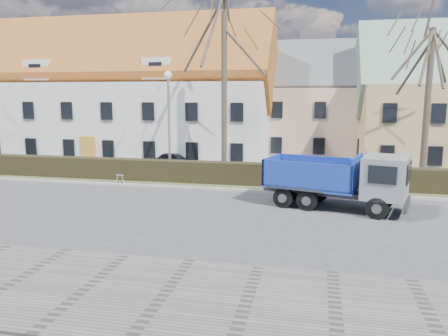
% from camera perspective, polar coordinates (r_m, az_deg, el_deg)
% --- Properties ---
extents(ground, '(120.00, 120.00, 0.00)m').
position_cam_1_polar(ground, '(19.95, 0.52, -5.90)').
color(ground, '#454547').
extents(sidewalk_near, '(80.00, 5.00, 0.08)m').
position_cam_1_polar(sidewalk_near, '(12.24, -7.85, -16.18)').
color(sidewalk_near, slate).
rests_on(sidewalk_near, ground).
extents(curb_far, '(80.00, 0.30, 0.12)m').
position_cam_1_polar(curb_far, '(24.32, 2.71, -2.91)').
color(curb_far, '#A29E94').
rests_on(curb_far, ground).
extents(grass_strip, '(80.00, 3.00, 0.10)m').
position_cam_1_polar(grass_strip, '(25.87, 3.29, -2.17)').
color(grass_strip, '#48532E').
rests_on(grass_strip, ground).
extents(hedge, '(60.00, 0.90, 1.30)m').
position_cam_1_polar(hedge, '(25.56, 3.23, -0.94)').
color(hedge, black).
rests_on(hedge, ground).
extents(building_white, '(26.80, 10.80, 9.50)m').
position_cam_1_polar(building_white, '(38.69, -13.86, 8.51)').
color(building_white, white).
rests_on(building_white, ground).
extents(building_pink, '(10.80, 8.80, 8.00)m').
position_cam_1_polar(building_pink, '(38.85, 12.43, 7.46)').
color(building_pink, beige).
rests_on(building_pink, ground).
extents(tree_1, '(9.20, 9.20, 12.65)m').
position_cam_1_polar(tree_1, '(27.96, 0.02, 11.67)').
color(tree_1, '#42392D').
rests_on(tree_1, ground).
extents(tree_2, '(8.00, 8.00, 11.00)m').
position_cam_1_polar(tree_2, '(28.00, 25.13, 9.08)').
color(tree_2, '#42392D').
rests_on(tree_2, ground).
extents(dump_truck, '(7.19, 4.19, 2.71)m').
position_cam_1_polar(dump_truck, '(21.21, 13.68, -1.48)').
color(dump_truck, navy).
rests_on(dump_truck, ground).
extents(streetlight, '(0.53, 0.53, 6.81)m').
position_cam_1_polar(streetlight, '(27.43, -7.18, 5.53)').
color(streetlight, gray).
rests_on(streetlight, ground).
extents(cart_frame, '(0.81, 0.55, 0.69)m').
position_cam_1_polar(cart_frame, '(26.78, -13.82, -1.39)').
color(cart_frame, silver).
rests_on(cart_frame, ground).
extents(parked_car_a, '(3.73, 2.16, 1.20)m').
position_cam_1_polar(parked_car_a, '(31.81, -6.36, 1.02)').
color(parked_car_a, black).
rests_on(parked_car_a, ground).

